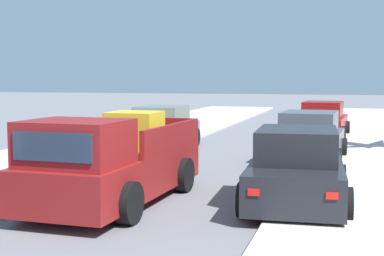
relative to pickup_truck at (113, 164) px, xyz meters
name	(u,v)px	position (x,y,z in m)	size (l,w,h in m)	color
sidewalk_left	(59,158)	(-4.03, 5.00, -0.76)	(5.19, 60.00, 0.12)	beige
curb_left	(94,160)	(-2.83, 5.00, -0.77)	(0.16, 60.00, 0.10)	silver
curb_right	(349,171)	(4.59, 5.00, -0.77)	(0.16, 60.00, 0.10)	silver
pickup_truck	(113,164)	(0.00, 0.00, 0.00)	(2.36, 5.28, 1.80)	maroon
car_left_near	(297,169)	(3.57, 0.94, -0.11)	(2.20, 4.33, 1.54)	black
car_left_mid	(323,121)	(3.50, 13.68, -0.11)	(2.20, 4.33, 1.54)	maroon
car_right_mid	(162,129)	(-1.79, 8.34, -0.11)	(2.16, 4.32, 1.54)	slate
car_left_far	(309,139)	(3.43, 6.57, -0.11)	(2.18, 4.32, 1.54)	#474C56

